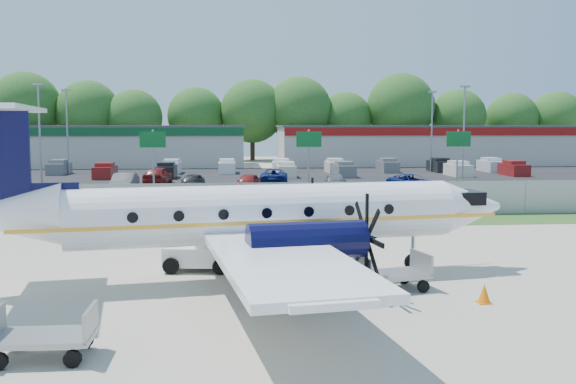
{
  "coord_description": "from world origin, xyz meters",
  "views": [
    {
      "loc": [
        -2.56,
        -22.71,
        5.33
      ],
      "look_at": [
        0.0,
        6.0,
        2.3
      ],
      "focal_mm": 40.0,
      "sensor_mm": 36.0,
      "label": 1
    }
  ],
  "objects": [
    {
      "name": "ground",
      "position": [
        0.0,
        0.0,
        0.0
      ],
      "size": [
        170.0,
        170.0,
        0.0
      ],
      "primitive_type": "plane",
      "color": "#B8B19C",
      "rests_on": "ground"
    },
    {
      "name": "grass_verge",
      "position": [
        0.0,
        12.0,
        0.01
      ],
      "size": [
        170.0,
        4.0,
        0.02
      ],
      "primitive_type": "cube",
      "color": "#2D561E",
      "rests_on": "ground"
    },
    {
      "name": "access_road",
      "position": [
        0.0,
        19.0,
        0.01
      ],
      "size": [
        170.0,
        8.0,
        0.02
      ],
      "primitive_type": "cube",
      "color": "black",
      "rests_on": "ground"
    },
    {
      "name": "parking_lot",
      "position": [
        0.0,
        40.0,
        0.01
      ],
      "size": [
        170.0,
        32.0,
        0.02
      ],
      "primitive_type": "cube",
      "color": "black",
      "rests_on": "ground"
    },
    {
      "name": "perimeter_fence",
      "position": [
        0.0,
        14.0,
        1.0
      ],
      "size": [
        120.0,
        0.06,
        1.99
      ],
      "color": "gray",
      "rests_on": "ground"
    },
    {
      "name": "building_west",
      "position": [
        -24.0,
        61.98,
        2.63
      ],
      "size": [
        46.4,
        12.4,
        5.24
      ],
      "color": "beige",
      "rests_on": "ground"
    },
    {
      "name": "building_east",
      "position": [
        26.0,
        61.98,
        2.63
      ],
      "size": [
        44.4,
        12.4,
        5.24
      ],
      "color": "beige",
      "rests_on": "ground"
    },
    {
      "name": "sign_left",
      "position": [
        -8.0,
        22.91,
        3.61
      ],
      "size": [
        1.8,
        0.26,
        5.0
      ],
      "color": "gray",
      "rests_on": "ground"
    },
    {
      "name": "sign_mid",
      "position": [
        3.0,
        22.91,
        3.61
      ],
      "size": [
        1.8,
        0.26,
        5.0
      ],
      "color": "gray",
      "rests_on": "ground"
    },
    {
      "name": "sign_right",
      "position": [
        14.0,
        22.91,
        3.61
      ],
      "size": [
        1.8,
        0.26,
        5.0
      ],
      "color": "gray",
      "rests_on": "ground"
    },
    {
      "name": "light_pole_nw",
      "position": [
        -20.0,
        38.0,
        5.23
      ],
      "size": [
        0.9,
        0.35,
        9.09
      ],
      "color": "gray",
      "rests_on": "ground"
    },
    {
      "name": "light_pole_ne",
      "position": [
        20.0,
        38.0,
        5.23
      ],
      "size": [
        0.9,
        0.35,
        9.09
      ],
      "color": "gray",
      "rests_on": "ground"
    },
    {
      "name": "light_pole_sw",
      "position": [
        -20.0,
        48.0,
        5.23
      ],
      "size": [
        0.9,
        0.35,
        9.09
      ],
      "color": "gray",
      "rests_on": "ground"
    },
    {
      "name": "light_pole_se",
      "position": [
        20.0,
        48.0,
        5.23
      ],
      "size": [
        0.9,
        0.35,
        9.09
      ],
      "color": "gray",
      "rests_on": "ground"
    },
    {
      "name": "tree_line",
      "position": [
        0.0,
        74.0,
        0.0
      ],
      "size": [
        112.0,
        6.0,
        14.0
      ],
      "primitive_type": null,
      "color": "#245619",
      "rests_on": "ground"
    },
    {
      "name": "aircraft",
      "position": [
        -1.81,
        -0.93,
        2.28
      ],
      "size": [
        19.3,
        18.96,
        5.91
      ],
      "color": "white",
      "rests_on": "ground"
    },
    {
      "name": "pushback_tug",
      "position": [
        -3.62,
        0.75,
        0.65
      ],
      "size": [
        2.68,
        2.1,
        1.35
      ],
      "color": "white",
      "rests_on": "ground"
    },
    {
      "name": "baggage_cart_near",
      "position": [
        -6.86,
        -8.09,
        0.55
      ],
      "size": [
        2.25,
        1.37,
        1.18
      ],
      "color": "gray",
      "rests_on": "ground"
    },
    {
      "name": "baggage_cart_far",
      "position": [
        2.61,
        -2.77,
        0.55
      ],
      "size": [
        2.5,
        1.84,
        1.18
      ],
      "color": "gray",
      "rests_on": "ground"
    },
    {
      "name": "cone_nose",
      "position": [
        4.98,
        -4.52,
        0.27
      ],
      "size": [
        0.41,
        0.41,
        0.58
      ],
      "color": "orange",
      "rests_on": "ground"
    },
    {
      "name": "cone_starboard_wing",
      "position": [
        0.89,
        6.44,
        0.25
      ],
      "size": [
        0.37,
        0.37,
        0.53
      ],
      "color": "orange",
      "rests_on": "ground"
    },
    {
      "name": "road_car_mid",
      "position": [
        2.65,
        20.65,
        0.0
      ],
      "size": [
        4.79,
        2.25,
        1.32
      ],
      "primitive_type": "imported",
      "rotation": [
        0.0,
        0.0,
        -1.58
      ],
      "color": "silver",
      "rests_on": "ground"
    },
    {
      "name": "parked_car_a",
      "position": [
        -10.9,
        28.12,
        0.0
      ],
      "size": [
        1.76,
        4.72,
        1.54
      ],
      "primitive_type": "imported",
      "rotation": [
        0.0,
        0.0,
        -0.03
      ],
      "color": "#595B5E",
      "rests_on": "ground"
    },
    {
      "name": "parked_car_b",
      "position": [
        -5.72,
        29.53,
        0.0
      ],
      "size": [
        2.23,
        4.28,
        1.39
      ],
      "primitive_type": "imported",
      "rotation": [
        0.0,
        0.0,
        -0.15
      ],
      "color": "black",
      "rests_on": "ground"
    },
    {
      "name": "parked_car_c",
      "position": [
        -1.2,
        29.04,
        0.0
      ],
      "size": [
        2.5,
        4.34,
        1.39
      ],
      "primitive_type": "imported",
      "rotation": [
        0.0,
        0.0,
        -0.22
      ],
      "color": "maroon",
      "rests_on": "ground"
    },
    {
      "name": "parked_car_d",
      "position": [
        5.8,
        28.14,
        0.0
      ],
      "size": [
        2.22,
        4.43,
        1.45
      ],
      "primitive_type": "imported",
      "rotation": [
        0.0,
        0.0,
        -0.12
      ],
      "color": "#595B5E",
      "rests_on": "ground"
    },
    {
      "name": "parked_car_e",
      "position": [
        12.11,
        28.22,
        0.0
      ],
      "size": [
        3.7,
        5.17,
        1.31
      ],
      "primitive_type": "imported",
      "rotation": [
        0.0,
        0.0,
        0.36
      ],
      "color": "navy",
      "rests_on": "ground"
    },
    {
      "name": "parked_car_f",
      "position": [
        -9.1,
        35.23,
        0.0
      ],
      "size": [
        2.49,
        5.01,
        1.64
      ],
      "primitive_type": "imported",
      "rotation": [
        0.0,
        0.0,
        3.02
      ],
      "color": "maroon",
      "rests_on": "ground"
    },
    {
      "name": "parked_car_g",
      "position": [
        1.27,
        34.37,
        0.0
      ],
      "size": [
        2.89,
        5.35,
        1.43
      ],
      "primitive_type": "imported",
      "rotation": [
        0.0,
        0.0,
        3.04
      ],
      "color": "navy",
      "rests_on": "ground"
    },
    {
      "name": "far_parking_rows",
      "position": [
        0.0,
        45.0,
        0.0
      ],
      "size": [
        56.0,
        10.0,
        1.6
      ],
      "primitive_type": null,
      "color": "gray",
      "rests_on": "ground"
    }
  ]
}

